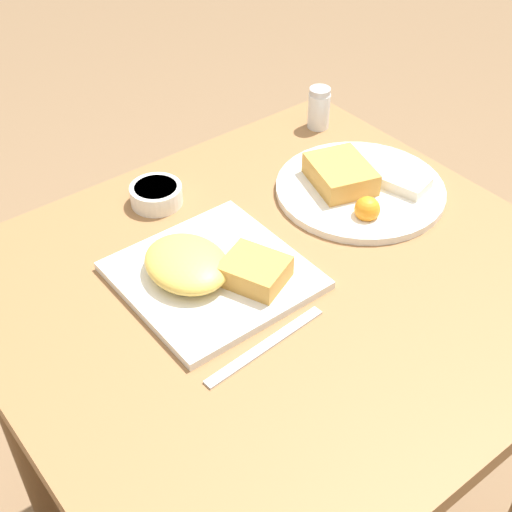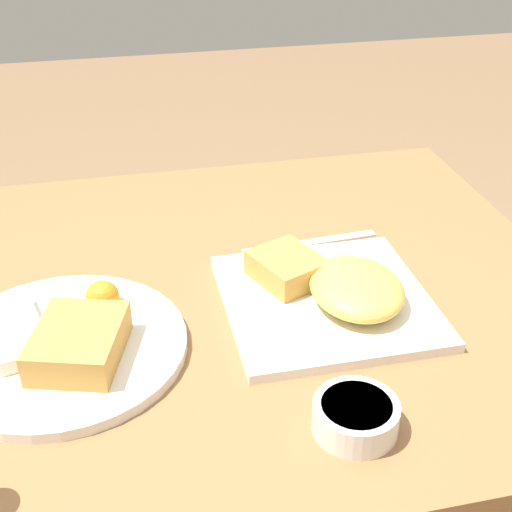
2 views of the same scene
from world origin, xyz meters
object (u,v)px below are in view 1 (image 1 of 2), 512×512
(butter_knife, at_px, (265,346))
(salt_shaker, at_px, (319,110))
(plate_square_near, at_px, (208,270))
(sauce_ramekin, at_px, (156,194))
(plate_oval_far, at_px, (358,186))

(butter_knife, bearing_deg, salt_shaker, 37.36)
(plate_square_near, xyz_separation_m, sauce_ramekin, (-0.22, 0.05, -0.00))
(plate_oval_far, distance_m, sauce_ramekin, 0.36)
(plate_square_near, distance_m, sauce_ramekin, 0.23)
(plate_oval_far, xyz_separation_m, salt_shaker, (-0.22, 0.10, 0.02))
(sauce_ramekin, relative_size, salt_shaker, 1.07)
(plate_oval_far, height_order, butter_knife, plate_oval_far)
(butter_knife, bearing_deg, plate_oval_far, 23.45)
(plate_square_near, bearing_deg, butter_knife, -6.14)
(plate_oval_far, bearing_deg, butter_knife, -62.75)
(sauce_ramekin, relative_size, butter_knife, 0.43)
(plate_square_near, bearing_deg, salt_shaker, 118.68)
(plate_square_near, distance_m, salt_shaker, 0.51)
(salt_shaker, height_order, butter_knife, salt_shaker)
(salt_shaker, bearing_deg, sauce_ramekin, -86.99)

